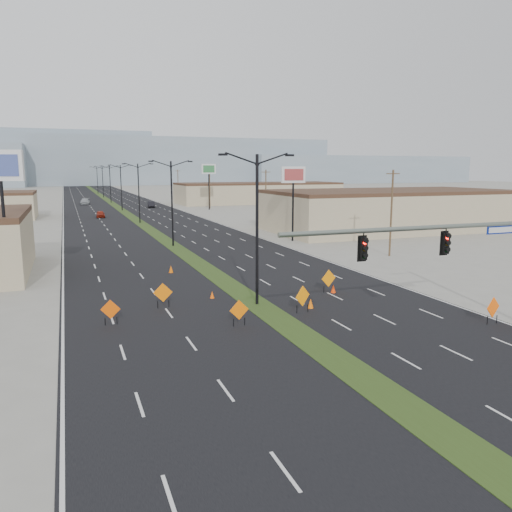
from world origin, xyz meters
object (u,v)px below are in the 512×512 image
object	(u,v)px
streetlight_1	(172,201)
streetlight_2	(139,191)
construction_sign_3	(303,297)
cone_0	(212,295)
construction_sign_1	(239,311)
pole_sign_east_near	(293,180)
streetlight_0	(257,225)
car_left	(100,214)
construction_sign_4	(493,308)
streetlight_3	(121,186)
construction_sign_5	(329,279)
cone_3	(171,269)
pole_sign_east_far	(209,172)
construction_sign_2	(163,293)
cone_2	(333,289)
streetlight_5	(103,181)
car_far	(85,202)
construction_sign_0	(111,310)
signal_mast	(472,249)
car_mid	(151,204)
streetlight_4	(110,183)
cone_1	(311,304)
streetlight_6	(97,179)

from	to	relation	value
streetlight_1	streetlight_2	bearing A→B (deg)	90.00
construction_sign_3	cone_0	size ratio (longest dim) A/B	3.34
construction_sign_1	pole_sign_east_near	bearing A→B (deg)	56.96
streetlight_0	car_left	world-z (taller)	streetlight_0
construction_sign_1	construction_sign_4	distance (m)	14.95
streetlight_3	construction_sign_5	size ratio (longest dim) A/B	5.81
streetlight_0	streetlight_3	world-z (taller)	same
cone_0	cone_3	xyz separation A→B (m)	(-0.97, 9.87, 0.07)
streetlight_2	pole_sign_east_far	size ratio (longest dim) A/B	0.98
streetlight_0	cone_0	world-z (taller)	streetlight_0
construction_sign_2	cone_0	bearing A→B (deg)	24.64
car_left	cone_2	xyz separation A→B (m)	(12.09, -67.32, -0.34)
streetlight_2	streetlight_3	size ratio (longest dim) A/B	1.00
streetlight_3	streetlight_5	xyz separation A→B (m)	(0.00, 56.00, 0.00)
car_far	construction_sign_0	size ratio (longest dim) A/B	3.46
signal_mast	cone_2	size ratio (longest dim) A/B	26.19
car_left	car_mid	bearing A→B (deg)	61.91
streetlight_3	cone_0	xyz separation A→B (m)	(-2.39, -81.35, -5.15)
streetlight_2	construction_sign_0	bearing A→B (deg)	-99.57
streetlight_4	cone_1	size ratio (longest dim) A/B	15.22
streetlight_5	pole_sign_east_far	world-z (taller)	pole_sign_east_far
streetlight_1	streetlight_4	bearing A→B (deg)	90.00
streetlight_2	car_mid	distance (m)	36.09
streetlight_0	construction_sign_4	xyz separation A→B (m)	(11.44, -9.00, -4.45)
streetlight_5	construction_sign_3	world-z (taller)	streetlight_5
construction_sign_0	cone_2	world-z (taller)	construction_sign_0
signal_mast	streetlight_5	world-z (taller)	streetlight_5
streetlight_5	cone_3	xyz separation A→B (m)	(-3.36, -127.48, -5.09)
car_left	streetlight_3	bearing A→B (deg)	72.33
car_mid	pole_sign_east_near	distance (m)	64.88
streetlight_2	streetlight_6	world-z (taller)	same
construction_sign_5	cone_2	size ratio (longest dim) A/B	2.77
streetlight_5	streetlight_0	bearing A→B (deg)	-90.00
cone_0	pole_sign_east_far	xyz separation A→B (m)	(21.11, 76.47, 8.15)
streetlight_1	car_left	world-z (taller)	streetlight_1
streetlight_2	car_far	distance (m)	51.90
streetlight_0	construction_sign_1	xyz separation A→B (m)	(-2.66, -4.03, -4.50)
cone_3	pole_sign_east_near	bearing A→B (deg)	37.82
construction_sign_5	cone_2	xyz separation A→B (m)	(0.27, -0.26, -0.71)
streetlight_5	construction_sign_1	bearing A→B (deg)	-91.06
car_left	streetlight_5	bearing A→B (deg)	87.64
streetlight_3	construction_sign_4	distance (m)	93.81
construction_sign_3	car_left	bearing A→B (deg)	71.55
streetlight_5	construction_sign_2	bearing A→B (deg)	-92.52
streetlight_1	cone_1	bearing A→B (deg)	-84.39
signal_mast	cone_3	size ratio (longest dim) A/B	24.57
streetlight_0	streetlight_4	world-z (taller)	same
car_far	streetlight_6	bearing A→B (deg)	89.32
construction_sign_5	construction_sign_1	bearing A→B (deg)	-160.27
construction_sign_0	construction_sign_4	xyz separation A→B (m)	(21.07, -7.85, 0.07)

